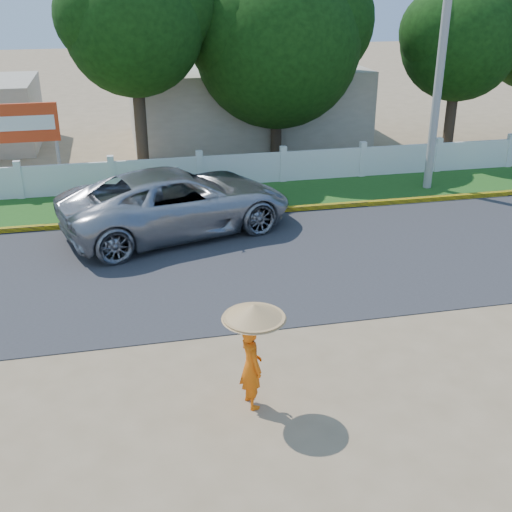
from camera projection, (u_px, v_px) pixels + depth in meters
The scene contains 11 objects.
ground at pixel (278, 357), 12.56m from camera, with size 120.00×120.00×0.00m, color #9E8460.
road at pixel (235, 264), 16.58m from camera, with size 60.00×7.00×0.02m, color #38383A.
grass_verge at pixel (206, 200), 21.27m from camera, with size 60.00×3.50×0.03m, color #2D601E.
curb at pixel (214, 215), 19.72m from camera, with size 40.00×0.18×0.16m, color yellow.
fence at pixel (200, 172), 22.35m from camera, with size 40.00×0.10×1.10m, color silver.
building_near at pixel (245, 103), 28.60m from camera, with size 10.00×6.00×3.20m, color #B7AD99.
utility_pole at pixel (439, 78), 20.96m from camera, with size 0.28×0.28×7.50m, color gray.
vehicle at pixel (177, 201), 18.31m from camera, with size 3.05×6.62×1.84m, color #9B9DA3.
monk_with_parasol at pixel (252, 341), 10.67m from camera, with size 1.08×1.08×1.96m.
billboard at pixel (21, 128), 21.55m from camera, with size 2.50×0.13×2.95m.
tree_row at pixel (310, 36), 24.29m from camera, with size 33.18×6.93×8.38m.
Camera 1 is at (-2.70, -10.36, 6.87)m, focal length 45.00 mm.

